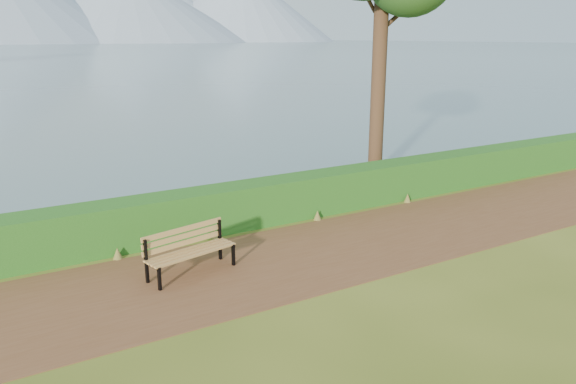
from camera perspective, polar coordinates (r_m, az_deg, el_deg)
ground at (r=11.20m, az=2.02°, el=-7.04°), size 140.00×140.00×0.00m
path at (r=11.43m, az=1.20°, el=-6.52°), size 40.00×3.40×0.01m
hedge at (r=13.16m, az=-4.11°, el=-1.27°), size 32.00×0.85×1.00m
bench at (r=10.66m, az=-10.09°, el=-5.58°), size 1.81×0.87×0.87m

